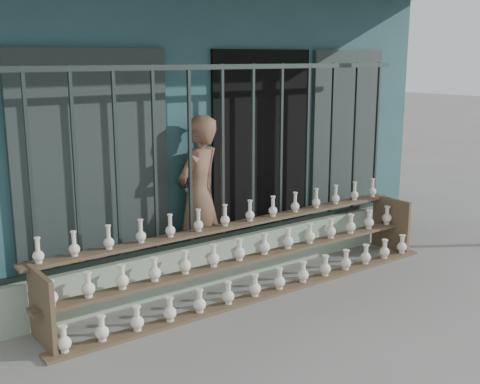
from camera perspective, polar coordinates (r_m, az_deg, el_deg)
ground at (r=5.58m, az=6.27°, el=-11.91°), size 60.00×60.00×0.00m
workshop_building at (r=8.68m, az=-12.91°, el=7.78°), size 7.40×6.60×3.21m
parapet_wall at (r=6.44m, az=-1.60°, el=-6.27°), size 5.00×0.20×0.45m
security_fence at (r=6.16m, az=-1.67°, el=3.66°), size 5.00×0.04×1.80m
shelf_rack at (r=6.12m, az=1.24°, el=-5.92°), size 4.50×0.68×0.85m
elderly_woman at (r=6.45m, az=-3.94°, el=-0.37°), size 0.74×0.64×1.72m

